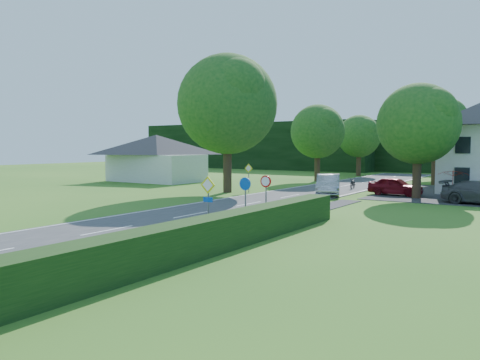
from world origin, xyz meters
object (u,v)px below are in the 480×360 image
Objects in this scene: streetlight at (418,139)px; parasol at (453,183)px; parked_car_red at (395,186)px; moving_car at (328,185)px; motorcycle at (353,183)px.

streetlight is 3.44× the size of parasol.
parked_car_red is at bearing -163.46° from parasol.
moving_car is at bearing -153.54° from parasol.
streetlight is 7.85m from moving_car.
motorcycle is at bearing 164.97° from parasol.
streetlight is 4.06m from parked_car_red.
parked_car_red is at bearing -152.96° from streetlight.
streetlight is 1.91× the size of parked_car_red.
parked_car_red is (-1.46, -0.75, -3.71)m from streetlight.
moving_car is at bearing -96.93° from motorcycle.
streetlight reaches higher than parked_car_red.
parked_car_red is at bearing 12.02° from moving_car.
parasol is (8.81, -2.37, 0.53)m from motorcycle.
motorcycle is 9.13m from parasol.
motorcycle is at bearing 71.15° from moving_car.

